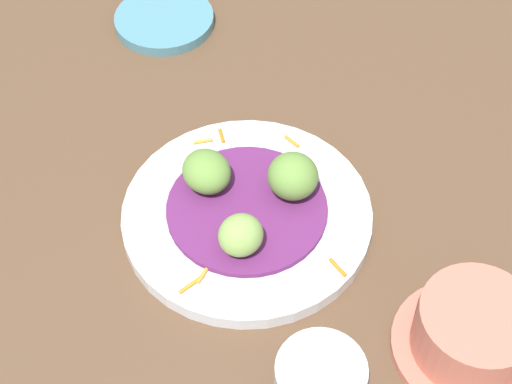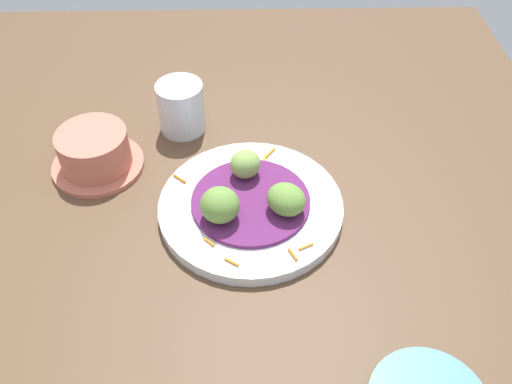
% 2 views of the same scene
% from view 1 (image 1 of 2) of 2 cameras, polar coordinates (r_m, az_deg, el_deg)
% --- Properties ---
extents(table_surface, '(1.10, 1.10, 0.02)m').
position_cam_1_polar(table_surface, '(0.79, 0.79, -6.34)').
color(table_surface, brown).
rests_on(table_surface, ground).
extents(main_plate, '(0.26, 0.26, 0.02)m').
position_cam_1_polar(main_plate, '(0.82, -0.67, -1.73)').
color(main_plate, silver).
rests_on(main_plate, table_surface).
extents(cabbage_bed, '(0.17, 0.17, 0.01)m').
position_cam_1_polar(cabbage_bed, '(0.81, -0.68, -1.21)').
color(cabbage_bed, '#60235B').
rests_on(cabbage_bed, main_plate).
extents(carrot_garnish, '(0.23, 0.20, 0.00)m').
position_cam_1_polar(carrot_garnish, '(0.81, -0.53, -0.93)').
color(carrot_garnish, orange).
rests_on(carrot_garnish, main_plate).
extents(guac_scoop_left, '(0.08, 0.08, 0.05)m').
position_cam_1_polar(guac_scoop_left, '(0.80, 2.73, 1.18)').
color(guac_scoop_left, olive).
rests_on(guac_scoop_left, cabbage_bed).
extents(guac_scoop_center, '(0.07, 0.07, 0.04)m').
position_cam_1_polar(guac_scoop_center, '(0.81, -3.66, 1.52)').
color(guac_scoop_center, olive).
rests_on(guac_scoop_center, cabbage_bed).
extents(guac_scoop_right, '(0.06, 0.06, 0.04)m').
position_cam_1_polar(guac_scoop_right, '(0.76, -1.13, -3.19)').
color(guac_scoop_right, '#84A851').
rests_on(guac_scoop_right, cabbage_bed).
extents(side_plate_small, '(0.13, 0.13, 0.01)m').
position_cam_1_polar(side_plate_small, '(1.06, -6.78, 12.47)').
color(side_plate_small, teal).
rests_on(side_plate_small, table_surface).
extents(terracotta_bowl, '(0.14, 0.14, 0.07)m').
position_cam_1_polar(terracotta_bowl, '(0.74, 15.64, -9.96)').
color(terracotta_bowl, '#C66B56').
rests_on(terracotta_bowl, table_surface).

